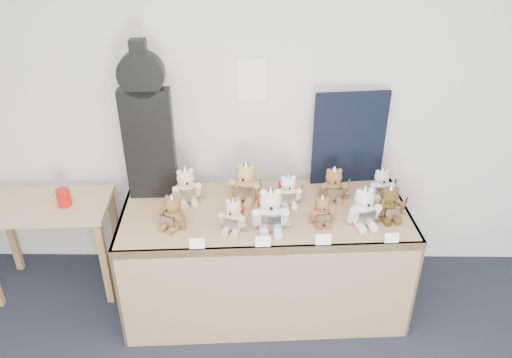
{
  "coord_description": "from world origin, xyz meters",
  "views": [
    {
      "loc": [
        0.07,
        -0.91,
        2.73
      ],
      "look_at": [
        0.04,
        1.86,
        1.13
      ],
      "focal_mm": 35.0,
      "sensor_mm": 36.0,
      "label": 1
    }
  ],
  "objects_px": {
    "display_table": "(266,238)",
    "teddy_front_end": "(389,205)",
    "guitar_case": "(147,125)",
    "teddy_front_centre": "(270,211)",
    "red_cup": "(64,198)",
    "teddy_front_left": "(233,216)",
    "teddy_back_end": "(381,184)",
    "teddy_front_far_left": "(172,213)",
    "teddy_back_right": "(333,185)",
    "side_table": "(48,218)",
    "teddy_back_centre_left": "(246,183)",
    "teddy_front_right": "(322,211)",
    "teddy_back_centre_right": "(288,191)",
    "teddy_front_far_right": "(364,208)",
    "teddy_back_left": "(186,187)"
  },
  "relations": [
    {
      "from": "teddy_front_far_left",
      "to": "teddy_back_centre_left",
      "type": "xyz_separation_m",
      "value": [
        0.47,
        0.35,
        0.02
      ]
    },
    {
      "from": "side_table",
      "to": "teddy_back_centre_right",
      "type": "distance_m",
      "value": 1.79
    },
    {
      "from": "display_table",
      "to": "teddy_back_centre_left",
      "type": "bearing_deg",
      "value": 117.38
    },
    {
      "from": "guitar_case",
      "to": "teddy_front_centre",
      "type": "relative_size",
      "value": 3.36
    },
    {
      "from": "red_cup",
      "to": "display_table",
      "type": "bearing_deg",
      "value": -9.29
    },
    {
      "from": "teddy_front_right",
      "to": "teddy_back_end",
      "type": "bearing_deg",
      "value": 26.59
    },
    {
      "from": "side_table",
      "to": "teddy_back_end",
      "type": "bearing_deg",
      "value": -3.0
    },
    {
      "from": "red_cup",
      "to": "teddy_back_right",
      "type": "relative_size",
      "value": 0.48
    },
    {
      "from": "teddy_front_left",
      "to": "teddy_front_far_right",
      "type": "height_order",
      "value": "teddy_front_far_right"
    },
    {
      "from": "guitar_case",
      "to": "teddy_front_centre",
      "type": "height_order",
      "value": "guitar_case"
    },
    {
      "from": "guitar_case",
      "to": "teddy_back_end",
      "type": "bearing_deg",
      "value": -2.73
    },
    {
      "from": "teddy_front_centre",
      "to": "teddy_back_end",
      "type": "height_order",
      "value": "teddy_front_centre"
    },
    {
      "from": "display_table",
      "to": "teddy_front_end",
      "type": "relative_size",
      "value": 7.46
    },
    {
      "from": "guitar_case",
      "to": "teddy_back_centre_right",
      "type": "distance_m",
      "value": 1.06
    },
    {
      "from": "guitar_case",
      "to": "teddy_back_centre_left",
      "type": "distance_m",
      "value": 0.78
    },
    {
      "from": "side_table",
      "to": "teddy_front_far_right",
      "type": "bearing_deg",
      "value": -11.59
    },
    {
      "from": "side_table",
      "to": "teddy_front_right",
      "type": "xyz_separation_m",
      "value": [
        1.97,
        -0.31,
        0.28
      ]
    },
    {
      "from": "red_cup",
      "to": "teddy_back_centre_left",
      "type": "relative_size",
      "value": 0.41
    },
    {
      "from": "teddy_front_right",
      "to": "teddy_front_end",
      "type": "xyz_separation_m",
      "value": [
        0.45,
        0.06,
        0.02
      ]
    },
    {
      "from": "red_cup",
      "to": "teddy_back_end",
      "type": "bearing_deg",
      "value": 1.08
    },
    {
      "from": "teddy_front_left",
      "to": "teddy_back_left",
      "type": "distance_m",
      "value": 0.48
    },
    {
      "from": "teddy_front_left",
      "to": "teddy_back_centre_right",
      "type": "xyz_separation_m",
      "value": [
        0.37,
        0.31,
        0.0
      ]
    },
    {
      "from": "teddy_front_left",
      "to": "teddy_front_far_left",
      "type": "bearing_deg",
      "value": -167.78
    },
    {
      "from": "teddy_back_end",
      "to": "teddy_back_left",
      "type": "bearing_deg",
      "value": 179.16
    },
    {
      "from": "teddy_front_left",
      "to": "teddy_front_right",
      "type": "height_order",
      "value": "teddy_front_left"
    },
    {
      "from": "red_cup",
      "to": "teddy_front_centre",
      "type": "height_order",
      "value": "teddy_front_centre"
    },
    {
      "from": "display_table",
      "to": "guitar_case",
      "type": "distance_m",
      "value": 1.12
    },
    {
      "from": "guitar_case",
      "to": "teddy_front_left",
      "type": "xyz_separation_m",
      "value": [
        0.59,
        -0.42,
        -0.45
      ]
    },
    {
      "from": "teddy_back_left",
      "to": "teddy_back_centre_left",
      "type": "relative_size",
      "value": 0.91
    },
    {
      "from": "side_table",
      "to": "guitar_case",
      "type": "distance_m",
      "value": 1.09
    },
    {
      "from": "red_cup",
      "to": "teddy_front_left",
      "type": "xyz_separation_m",
      "value": [
        1.24,
        -0.37,
        0.1
      ]
    },
    {
      "from": "teddy_front_right",
      "to": "display_table",
      "type": "bearing_deg",
      "value": 160.83
    },
    {
      "from": "teddy_front_far_left",
      "to": "teddy_back_centre_right",
      "type": "height_order",
      "value": "teddy_front_far_left"
    },
    {
      "from": "teddy_front_centre",
      "to": "teddy_back_centre_left",
      "type": "relative_size",
      "value": 1.05
    },
    {
      "from": "side_table",
      "to": "teddy_front_far_left",
      "type": "relative_size",
      "value": 3.64
    },
    {
      "from": "display_table",
      "to": "teddy_back_left",
      "type": "xyz_separation_m",
      "value": [
        -0.56,
        0.21,
        0.29
      ]
    },
    {
      "from": "display_table",
      "to": "teddy_front_end",
      "type": "bearing_deg",
      "value": -3.26
    },
    {
      "from": "side_table",
      "to": "teddy_front_centre",
      "type": "height_order",
      "value": "teddy_front_centre"
    },
    {
      "from": "display_table",
      "to": "teddy_back_right",
      "type": "bearing_deg",
      "value": 24.2
    },
    {
      "from": "teddy_front_centre",
      "to": "teddy_front_end",
      "type": "relative_size",
      "value": 1.23
    },
    {
      "from": "red_cup",
      "to": "teddy_front_end",
      "type": "xyz_separation_m",
      "value": [
        2.27,
        -0.24,
        0.11
      ]
    },
    {
      "from": "teddy_front_far_left",
      "to": "teddy_front_centre",
      "type": "bearing_deg",
      "value": 26.61
    },
    {
      "from": "teddy_front_far_right",
      "to": "teddy_front_centre",
      "type": "bearing_deg",
      "value": 172.96
    },
    {
      "from": "teddy_back_centre_left",
      "to": "teddy_back_right",
      "type": "height_order",
      "value": "teddy_back_centre_left"
    },
    {
      "from": "side_table",
      "to": "teddy_front_end",
      "type": "xyz_separation_m",
      "value": [
        2.42,
        -0.25,
        0.3
      ]
    },
    {
      "from": "teddy_back_centre_right",
      "to": "teddy_front_far_right",
      "type": "bearing_deg",
      "value": -34.44
    },
    {
      "from": "teddy_front_right",
      "to": "teddy_front_centre",
      "type": "bearing_deg",
      "value": -179.63
    },
    {
      "from": "guitar_case",
      "to": "teddy_front_end",
      "type": "relative_size",
      "value": 4.13
    },
    {
      "from": "teddy_front_left",
      "to": "teddy_back_centre_left",
      "type": "bearing_deg",
      "value": 94.0
    },
    {
      "from": "teddy_front_centre",
      "to": "teddy_back_right",
      "type": "distance_m",
      "value": 0.58
    }
  ]
}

